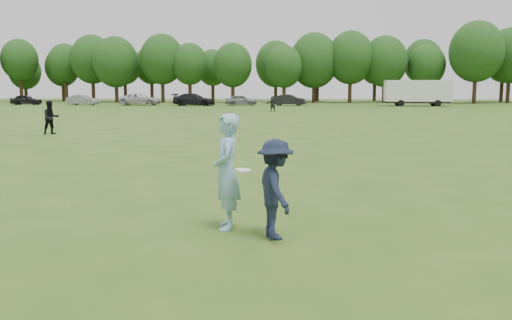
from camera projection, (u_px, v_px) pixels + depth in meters
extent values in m
plane|color=#2F4F16|center=(183.00, 238.00, 8.77)|extent=(200.00, 200.00, 0.00)
imported|color=#81B1C8|center=(227.00, 172.00, 9.23)|extent=(0.59, 0.79, 1.98)
imported|color=#171F33|center=(275.00, 189.00, 8.64)|extent=(0.92, 1.18, 1.61)
imported|color=black|center=(51.00, 118.00, 27.59)|extent=(1.05, 1.04, 1.71)
imported|color=#292929|center=(273.00, 104.00, 52.27)|extent=(1.44, 0.52, 1.54)
imported|color=black|center=(26.00, 100.00, 72.14)|extent=(4.14, 2.12, 1.35)
imported|color=gray|center=(82.00, 100.00, 71.05)|extent=(4.23, 1.83, 1.35)
imported|color=#B1B2B7|center=(140.00, 99.00, 70.45)|extent=(5.49, 2.71, 1.50)
imported|color=black|center=(194.00, 100.00, 68.56)|extent=(5.53, 2.63, 1.55)
imported|color=slate|center=(241.00, 100.00, 69.41)|extent=(4.20, 1.97, 1.39)
imported|color=black|center=(289.00, 100.00, 69.29)|extent=(4.47, 2.03, 1.42)
cylinder|color=white|center=(243.00, 170.00, 8.94)|extent=(0.28, 0.27, 0.05)
cube|color=white|center=(418.00, 91.00, 67.18)|extent=(8.00, 2.50, 2.60)
cube|color=black|center=(417.00, 102.00, 67.37)|extent=(7.60, 2.30, 0.25)
cylinder|color=black|center=(401.00, 103.00, 66.36)|extent=(0.80, 0.25, 0.80)
cylinder|color=black|center=(398.00, 103.00, 68.82)|extent=(0.80, 0.25, 0.80)
cylinder|color=black|center=(438.00, 103.00, 65.94)|extent=(0.80, 0.25, 0.80)
cylinder|color=black|center=(433.00, 103.00, 68.41)|extent=(0.80, 0.25, 0.80)
cube|color=#333333|center=(381.00, 102.00, 67.78)|extent=(1.20, 0.15, 0.12)
cylinder|color=#332114|center=(21.00, 88.00, 87.87)|extent=(0.56, 0.56, 4.26)
ellipsoid|color=#1B3A13|center=(20.00, 60.00, 87.25)|extent=(5.79, 5.79, 6.66)
cylinder|color=#332114|center=(66.00, 89.00, 88.79)|extent=(0.56, 0.56, 3.91)
ellipsoid|color=#1B3A13|center=(65.00, 63.00, 88.21)|extent=(5.47, 5.47, 6.29)
cylinder|color=#332114|center=(93.00, 90.00, 86.55)|extent=(0.56, 0.56, 3.83)
ellipsoid|color=#1B3A13|center=(92.00, 59.00, 85.91)|extent=(6.75, 6.75, 7.76)
cylinder|color=#332114|center=(117.00, 92.00, 83.20)|extent=(0.56, 0.56, 3.25)
ellipsoid|color=#1B3A13|center=(116.00, 62.00, 82.60)|extent=(6.76, 6.76, 7.78)
cylinder|color=#332114|center=(163.00, 90.00, 82.90)|extent=(0.56, 0.56, 3.71)
ellipsoid|color=#1B3A13|center=(162.00, 59.00, 82.27)|extent=(6.68, 6.68, 7.68)
cylinder|color=#332114|center=(190.00, 91.00, 82.13)|extent=(0.56, 0.56, 3.46)
ellipsoid|color=#1B3A13|center=(190.00, 64.00, 81.58)|extent=(5.49, 5.49, 6.31)
cylinder|color=#332114|center=(233.00, 92.00, 81.39)|extent=(0.56, 0.56, 3.14)
ellipsoid|color=#1B3A13|center=(233.00, 65.00, 80.85)|extent=(5.78, 5.78, 6.64)
cylinder|color=#332114|center=(284.00, 93.00, 80.41)|extent=(0.56, 0.56, 3.01)
ellipsoid|color=#1B3A13|center=(284.00, 67.00, 79.90)|extent=(5.46, 5.46, 6.28)
cylinder|color=#332114|center=(314.00, 92.00, 82.33)|extent=(0.56, 0.56, 3.23)
ellipsoid|color=#1B3A13|center=(314.00, 60.00, 81.69)|extent=(7.29, 7.29, 8.38)
cylinder|color=#332114|center=(350.00, 90.00, 81.68)|extent=(0.56, 0.56, 3.77)
ellipsoid|color=#1B3A13|center=(351.00, 58.00, 81.03)|extent=(6.95, 6.95, 8.00)
cylinder|color=#332114|center=(384.00, 92.00, 81.80)|extent=(0.56, 0.56, 3.33)
ellipsoid|color=#1B3A13|center=(385.00, 61.00, 81.19)|extent=(6.71, 6.71, 7.71)
cylinder|color=#332114|center=(426.00, 92.00, 81.47)|extent=(0.56, 0.56, 3.22)
ellipsoid|color=#1B3A13|center=(427.00, 65.00, 80.93)|extent=(5.54, 5.54, 6.37)
cylinder|color=#332114|center=(474.00, 89.00, 77.91)|extent=(0.56, 0.56, 4.15)
ellipsoid|color=#1B3A13|center=(476.00, 52.00, 77.20)|extent=(7.59, 7.59, 8.73)
cylinder|color=#332114|center=(508.00, 90.00, 80.84)|extent=(0.56, 0.56, 3.95)
ellipsoid|color=#1B3A13|center=(510.00, 55.00, 80.17)|extent=(7.16, 7.16, 8.24)
cylinder|color=#332114|center=(26.00, 93.00, 94.44)|extent=(0.56, 0.56, 2.73)
ellipsoid|color=#1B3A13|center=(25.00, 71.00, 93.95)|extent=(5.45, 5.45, 6.27)
cylinder|color=#332114|center=(63.00, 91.00, 92.12)|extent=(0.56, 0.56, 3.25)
ellipsoid|color=#1B3A13|center=(62.00, 67.00, 91.57)|extent=(5.68, 5.68, 6.53)
cylinder|color=#332114|center=(125.00, 90.00, 94.12)|extent=(0.56, 0.56, 3.62)
ellipsoid|color=#1B3A13|center=(125.00, 65.00, 93.54)|extent=(5.80, 5.80, 6.67)
cylinder|color=#332114|center=(152.00, 90.00, 91.09)|extent=(0.56, 0.56, 3.61)
ellipsoid|color=#1B3A13|center=(151.00, 65.00, 90.53)|extent=(5.58, 5.58, 6.42)
cylinder|color=#332114|center=(213.00, 91.00, 90.67)|extent=(0.56, 0.56, 3.29)
ellipsoid|color=#1B3A13|center=(213.00, 68.00, 90.14)|extent=(5.30, 5.30, 6.09)
cylinder|color=#332114|center=(276.00, 91.00, 91.13)|extent=(0.56, 0.56, 3.28)
ellipsoid|color=#1B3A13|center=(276.00, 64.00, 90.52)|extent=(6.78, 6.78, 7.79)
cylinder|color=#332114|center=(317.00, 92.00, 88.96)|extent=(0.56, 0.56, 3.11)
ellipsoid|color=#1B3A13|center=(318.00, 68.00, 88.44)|extent=(5.34, 5.34, 6.14)
cylinder|color=#332114|center=(374.00, 91.00, 89.43)|extent=(0.56, 0.56, 3.50)
ellipsoid|color=#1B3A13|center=(375.00, 67.00, 88.92)|extent=(4.82, 4.82, 5.54)
cylinder|color=#332114|center=(422.00, 90.00, 89.26)|extent=(0.56, 0.56, 3.80)
ellipsoid|color=#1B3A13|center=(423.00, 61.00, 88.64)|extent=(6.34, 6.34, 7.29)
cylinder|color=#332114|center=(501.00, 90.00, 86.40)|extent=(0.56, 0.56, 3.84)
ellipsoid|color=#1B3A13|center=(503.00, 64.00, 85.85)|extent=(5.09, 5.09, 5.86)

